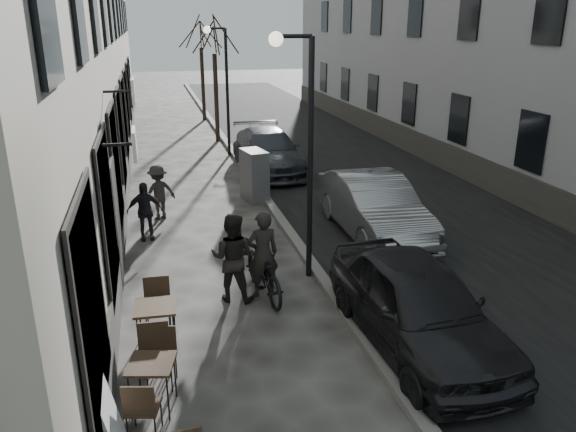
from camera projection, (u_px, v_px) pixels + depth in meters
name	position (u px, v px, depth m)	size (l,w,h in m)	color
road	(333.00, 161.00, 22.32)	(7.30, 60.00, 0.00)	black
kerb	(242.00, 165.00, 21.48)	(0.25, 60.00, 0.12)	slate
streetlamp_near	(302.00, 133.00, 11.20)	(0.90, 0.28, 5.09)	black
streetlamp_far	(222.00, 77.00, 22.20)	(0.90, 0.28, 5.09)	black
tree_near	(214.00, 35.00, 24.47)	(2.40, 2.40, 5.70)	black
tree_far	(200.00, 33.00, 29.97)	(2.40, 2.40, 5.70)	black
bistro_set_b	(153.00, 381.00, 7.92)	(0.77, 1.59, 0.91)	black
bistro_set_c	(156.00, 323.00, 9.35)	(0.71, 1.69, 0.99)	black
utility_cabinet	(254.00, 176.00, 17.16)	(0.58, 1.05, 1.58)	#5A595C
bicycle	(263.00, 270.00, 11.25)	(0.72, 2.07, 1.09)	black
cyclist_rider	(263.00, 254.00, 11.14)	(0.65, 0.43, 1.78)	black
pedestrian_near	(232.00, 257.00, 10.96)	(0.88, 0.68, 1.80)	black
pedestrian_mid	(158.00, 192.00, 15.58)	(1.00, 0.57, 1.54)	#2A2725
pedestrian_far	(145.00, 211.00, 14.08)	(0.88, 0.37, 1.51)	black
car_near	(417.00, 305.00, 9.41)	(1.82, 4.51, 1.54)	black
car_mid	(374.00, 206.00, 14.39)	(1.64, 4.71, 1.55)	gray
car_far	(268.00, 151.00, 20.61)	(2.10, 5.16, 1.50)	#373A41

